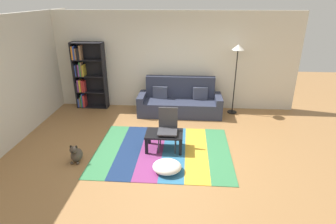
# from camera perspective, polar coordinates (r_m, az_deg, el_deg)

# --- Properties ---
(ground_plane) EXTENTS (14.00, 14.00, 0.00)m
(ground_plane) POSITION_cam_1_polar(r_m,az_deg,el_deg) (5.95, -0.10, -7.79)
(ground_plane) COLOR #9E7042
(back_wall) EXTENTS (6.80, 0.10, 2.70)m
(back_wall) POSITION_cam_1_polar(r_m,az_deg,el_deg) (7.84, 1.30, 10.47)
(back_wall) COLOR silver
(back_wall) RESTS_ON ground_plane
(left_wall) EXTENTS (0.10, 5.50, 2.70)m
(left_wall) POSITION_cam_1_polar(r_m,az_deg,el_deg) (7.17, -28.03, 6.61)
(left_wall) COLOR beige
(left_wall) RESTS_ON ground_plane
(rug) EXTENTS (2.83, 2.21, 0.01)m
(rug) POSITION_cam_1_polar(r_m,az_deg,el_deg) (5.89, -1.07, -8.05)
(rug) COLOR #387F4C
(rug) RESTS_ON ground_plane
(couch) EXTENTS (2.26, 0.80, 1.00)m
(couch) POSITION_cam_1_polar(r_m,az_deg,el_deg) (7.62, 2.46, 2.12)
(couch) COLOR #2D3347
(couch) RESTS_ON ground_plane
(bookshelf) EXTENTS (0.90, 0.28, 1.89)m
(bookshelf) POSITION_cam_1_polar(r_m,az_deg,el_deg) (8.22, -16.59, 7.22)
(bookshelf) COLOR black
(bookshelf) RESTS_ON ground_plane
(coffee_table) EXTENTS (0.78, 0.51, 0.38)m
(coffee_table) POSITION_cam_1_polar(r_m,az_deg,el_deg) (5.81, -0.78, -4.94)
(coffee_table) COLOR black
(coffee_table) RESTS_ON rug
(pouf) EXTENTS (0.54, 0.49, 0.21)m
(pouf) POSITION_cam_1_polar(r_m,az_deg,el_deg) (5.20, -0.22, -11.22)
(pouf) COLOR white
(pouf) RESTS_ON rug
(dog) EXTENTS (0.22, 0.35, 0.40)m
(dog) POSITION_cam_1_polar(r_m,az_deg,el_deg) (5.77, -18.47, -8.28)
(dog) COLOR #473D33
(dog) RESTS_ON ground_plane
(standing_lamp) EXTENTS (0.32, 0.32, 1.89)m
(standing_lamp) POSITION_cam_1_polar(r_m,az_deg,el_deg) (7.53, 14.15, 11.06)
(standing_lamp) COLOR black
(standing_lamp) RESTS_ON ground_plane
(tv_remote) EXTENTS (0.11, 0.15, 0.02)m
(tv_remote) POSITION_cam_1_polar(r_m,az_deg,el_deg) (5.71, -0.15, -4.61)
(tv_remote) COLOR black
(tv_remote) RESTS_ON coffee_table
(folding_chair) EXTENTS (0.40, 0.40, 0.90)m
(folding_chair) POSITION_cam_1_polar(r_m,az_deg,el_deg) (5.77, -0.04, -2.78)
(folding_chair) COLOR #38383D
(folding_chair) RESTS_ON ground_plane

